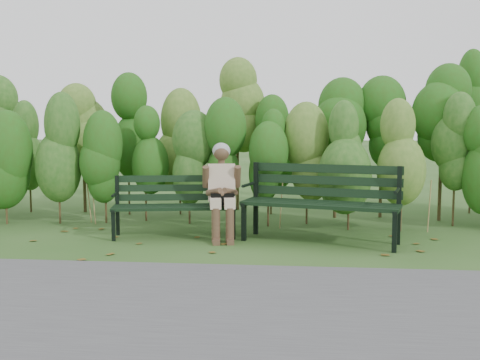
{
  "coord_description": "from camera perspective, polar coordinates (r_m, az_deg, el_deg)",
  "views": [
    {
      "loc": [
        0.67,
        -6.49,
        1.46
      ],
      "look_at": [
        0.0,
        0.35,
        0.75
      ],
      "focal_mm": 42.0,
      "sensor_mm": 36.0,
      "label": 1
    }
  ],
  "objects": [
    {
      "name": "hedge_band",
      "position": [
        8.38,
        1.02,
        4.51
      ],
      "size": [
        11.04,
        1.67,
        2.42
      ],
      "color": "#47381E",
      "rests_on": "ground"
    },
    {
      "name": "seated_woman",
      "position": [
        7.05,
        -1.86,
        -0.55
      ],
      "size": [
        0.51,
        0.75,
        1.2
      ],
      "color": "#C8B193",
      "rests_on": "ground"
    },
    {
      "name": "leaf_litter",
      "position": [
        6.6,
        2.44,
        -6.87
      ],
      "size": [
        5.76,
        2.29,
        0.01
      ],
      "color": "brown",
      "rests_on": "ground"
    },
    {
      "name": "bench_right",
      "position": [
        6.94,
        8.33,
        -1.65
      ],
      "size": [
        1.98,
        1.08,
        0.94
      ],
      "color": "black",
      "rests_on": "ground"
    },
    {
      "name": "bench_left",
      "position": [
        7.24,
        -6.65,
        -2.1
      ],
      "size": [
        1.62,
        0.76,
        0.78
      ],
      "color": "black",
      "rests_on": "ground"
    },
    {
      "name": "ground",
      "position": [
        6.69,
        -0.3,
        -6.71
      ],
      "size": [
        80.0,
        80.0,
        0.0
      ],
      "primitive_type": "plane",
      "color": "#274F18"
    },
    {
      "name": "footpath",
      "position": [
        4.58,
        -3.21,
        -12.62
      ],
      "size": [
        60.0,
        2.5,
        0.01
      ],
      "primitive_type": "cube",
      "color": "#474749",
      "rests_on": "ground"
    }
  ]
}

